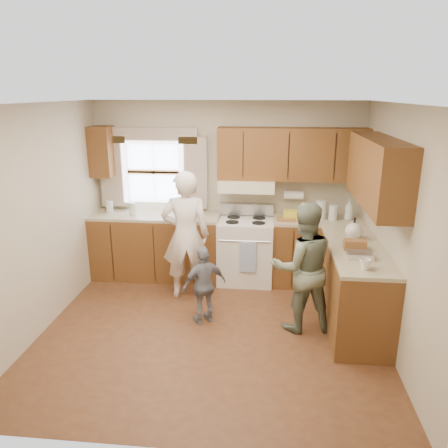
# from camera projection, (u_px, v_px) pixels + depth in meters

# --- Properties ---
(room) EXTENTS (3.80, 3.80, 3.80)m
(room) POSITION_uv_depth(u_px,v_px,m) (211.00, 226.00, 4.61)
(room) COLOR #502C19
(room) RESTS_ON ground
(kitchen_fixtures) EXTENTS (3.80, 2.25, 2.15)m
(kitchen_fixtures) POSITION_uv_depth(u_px,v_px,m) (268.00, 233.00, 5.70)
(kitchen_fixtures) COLOR #4B2510
(kitchen_fixtures) RESTS_ON ground
(stove) EXTENTS (0.76, 0.67, 1.07)m
(stove) POSITION_uv_depth(u_px,v_px,m) (245.00, 249.00, 6.18)
(stove) COLOR silver
(stove) RESTS_ON ground
(woman_left) EXTENTS (0.67, 0.49, 1.69)m
(woman_left) POSITION_uv_depth(u_px,v_px,m) (186.00, 236.00, 5.58)
(woman_left) COLOR white
(woman_left) RESTS_ON ground
(woman_right) EXTENTS (0.83, 0.71, 1.48)m
(woman_right) POSITION_uv_depth(u_px,v_px,m) (303.00, 267.00, 4.83)
(woman_right) COLOR #284728
(woman_right) RESTS_ON ground
(child) EXTENTS (0.58, 0.49, 0.93)m
(child) POSITION_uv_depth(u_px,v_px,m) (204.00, 285.00, 5.04)
(child) COLOR gray
(child) RESTS_ON ground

